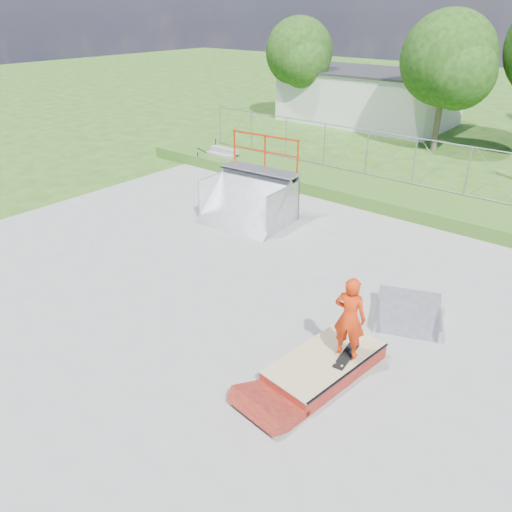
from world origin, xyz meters
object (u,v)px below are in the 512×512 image
at_px(quarter_pipe, 246,184).
at_px(flat_bank_ramp, 408,314).
at_px(grind_box, 325,365).
at_px(skater, 349,321).

distance_m(quarter_pipe, flat_bank_ramp, 7.28).
bearing_deg(flat_bank_ramp, quarter_pipe, 139.82).
bearing_deg(grind_box, skater, 41.87).
height_order(quarter_pipe, skater, quarter_pipe).
xyz_separation_m(quarter_pipe, flat_bank_ramp, (6.83, -2.23, -1.17)).
distance_m(flat_bank_ramp, skater, 2.77).
bearing_deg(flat_bank_ramp, skater, -116.92).
distance_m(grind_box, skater, 1.16).
relative_size(grind_box, skater, 1.56).
distance_m(quarter_pipe, skater, 8.16).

